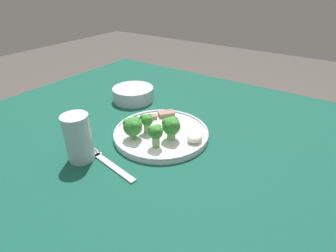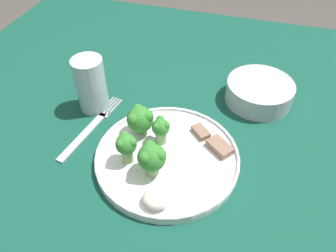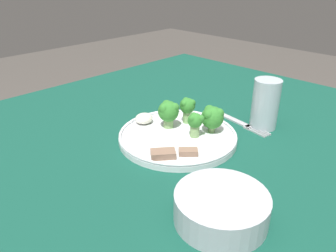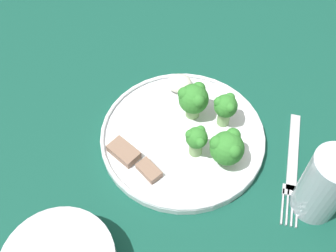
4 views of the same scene
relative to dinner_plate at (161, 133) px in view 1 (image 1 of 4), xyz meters
The scene contains 12 objects.
table 0.11m from the dinner_plate, 132.07° to the left, with size 1.12×1.13×0.70m.
dinner_plate is the anchor object (origin of this frame).
fork 0.17m from the dinner_plate, 168.16° to the left, with size 0.05×0.20×0.00m.
cream_bowl 0.26m from the dinner_plate, 57.53° to the left, with size 0.14×0.14×0.05m.
drinking_glass 0.22m from the dinner_plate, 152.61° to the left, with size 0.06×0.06×0.12m.
broccoli_floret_near_rim_left 0.05m from the dinner_plate, 125.00° to the left, with size 0.03×0.03×0.05m.
broccoli_floret_center_left 0.06m from the dinner_plate, 107.89° to the right, with size 0.05×0.05×0.06m.
broccoli_floret_back_left 0.09m from the dinner_plate, 147.94° to the left, with size 0.05×0.05×0.06m.
broccoli_floret_front_left 0.08m from the dinner_plate, 155.11° to the right, with size 0.04×0.04×0.06m.
meat_slice_front_slice 0.08m from the dinner_plate, 57.41° to the left, with size 0.04×0.04×0.01m.
meat_slice_middle_slice 0.10m from the dinner_plate, 25.49° to the left, with size 0.05×0.05×0.01m.
sauce_dollop 0.10m from the dinner_plate, 83.42° to the right, with size 0.04×0.04×0.02m.
Camera 1 is at (-0.46, -0.40, 1.09)m, focal length 28.00 mm.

